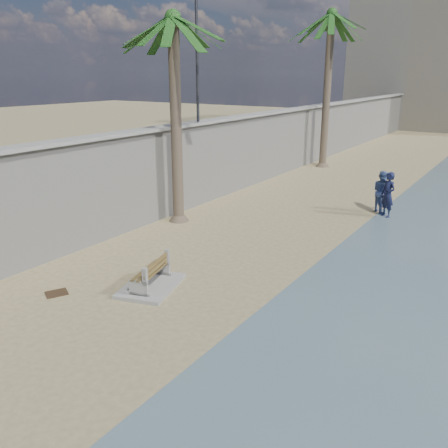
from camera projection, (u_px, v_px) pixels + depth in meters
The scene contains 10 objects.
ground_plane at pixel (42, 383), 8.93m from camera, with size 140.00×140.00×0.00m, color #95855B.
seawall at pixel (280, 143), 27.04m from camera, with size 0.45×70.00×3.50m, color gray.
wall_cap at pixel (281, 111), 26.49m from camera, with size 0.80×70.00×0.12m, color gray.
bench_far at pixel (151, 276), 12.80m from camera, with size 1.79×2.20×0.80m.
palm_mid at pixel (173, 21), 16.53m from camera, with size 5.00×5.00×8.32m.
palm_back at pixel (332, 16), 26.97m from camera, with size 5.00×5.00×9.72m.
streetlight at pixel (197, 45), 19.13m from camera, with size 0.28×0.28×5.12m.
person_a at pixel (388, 191), 18.94m from camera, with size 0.76×0.52×2.11m, color #121633.
person_b at pixel (382, 189), 19.67m from camera, with size 0.93×0.72×1.94m, color #485D94.
debris_d at pixel (57, 293), 12.55m from camera, with size 0.55×0.44×0.03m, color #382616.
Camera 1 is at (7.04, -4.46, 5.58)m, focal length 38.00 mm.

